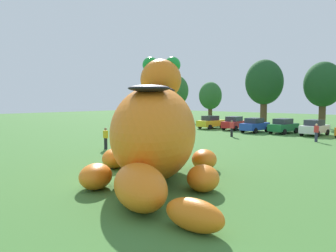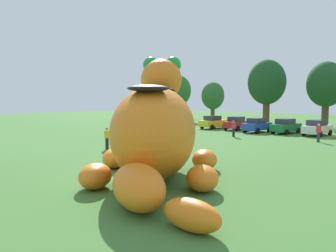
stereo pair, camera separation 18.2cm
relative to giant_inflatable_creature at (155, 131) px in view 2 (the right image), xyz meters
The scene contains 16 objects.
ground_plane 3.00m from the giant_inflatable_creature, 130.06° to the right, with size 160.00×160.00×0.00m, color #427533.
giant_inflatable_creature is the anchor object (origin of this frame).
car_yellow 29.01m from the giant_inflatable_creature, 119.76° to the left, with size 2.17×4.21×1.72m.
car_red 28.03m from the giant_inflatable_creature, 113.34° to the left, with size 2.16×4.21×1.72m.
car_blue 25.66m from the giant_inflatable_creature, 107.15° to the left, with size 2.10×4.18×1.72m.
car_green 25.94m from the giant_inflatable_creature, 99.99° to the left, with size 2.27×4.26×1.72m.
car_white 25.72m from the giant_inflatable_creature, 92.35° to the left, with size 2.16×4.21×1.72m.
tree_far_left 45.02m from the giant_inflatable_creature, 129.90° to the left, with size 4.66×4.66×8.28m.
tree_left 41.09m from the giant_inflatable_creature, 121.55° to the left, with size 3.85×3.85×6.83m.
tree_mid_left 36.23m from the giant_inflatable_creature, 108.35° to the left, with size 5.46×5.46×9.70m.
tree_centre_left 36.18m from the giant_inflatable_creature, 95.75° to the left, with size 5.05×5.05×8.96m.
spectator_near_inflatable 20.24m from the giant_inflatable_creature, 87.19° to the left, with size 0.38×0.26×1.71m.
spectator_mid_field 19.98m from the giant_inflatable_creature, 110.84° to the left, with size 0.38×0.26×1.71m.
spectator_by_cars 10.73m from the giant_inflatable_creature, 156.27° to the left, with size 0.38×0.26×1.71m.
spectator_wandering 13.85m from the giant_inflatable_creature, 142.74° to the left, with size 0.38×0.26×1.71m.
spectator_far_side 19.04m from the giant_inflatable_creature, 128.20° to the left, with size 0.38×0.26×1.71m.
Camera 2 is at (13.06, -10.33, 3.97)m, focal length 35.97 mm.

